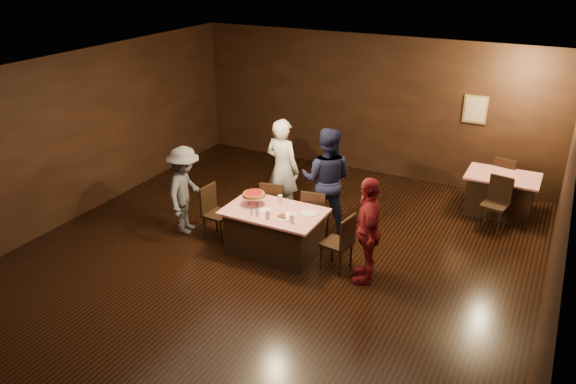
# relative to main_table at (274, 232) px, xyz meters

# --- Properties ---
(room) EXTENTS (10.00, 10.04, 3.02)m
(room) POSITION_rel_main_table_xyz_m (0.07, -0.79, 1.75)
(room) COLOR black
(room) RESTS_ON ground
(main_table) EXTENTS (1.60, 1.00, 0.77)m
(main_table) POSITION_rel_main_table_xyz_m (0.00, 0.00, 0.00)
(main_table) COLOR #BB0C0D
(main_table) RESTS_ON ground
(back_table) EXTENTS (1.30, 0.90, 0.77)m
(back_table) POSITION_rel_main_table_xyz_m (3.06, 3.27, 0.00)
(back_table) COLOR #A40A0F
(back_table) RESTS_ON ground
(chair_far_left) EXTENTS (0.50, 0.50, 0.95)m
(chair_far_left) POSITION_rel_main_table_xyz_m (-0.40, 0.75, 0.09)
(chair_far_left) COLOR black
(chair_far_left) RESTS_ON ground
(chair_far_right) EXTENTS (0.48, 0.48, 0.95)m
(chair_far_right) POSITION_rel_main_table_xyz_m (0.40, 0.75, 0.09)
(chair_far_right) COLOR black
(chair_far_right) RESTS_ON ground
(chair_end_left) EXTENTS (0.44, 0.44, 0.95)m
(chair_end_left) POSITION_rel_main_table_xyz_m (-1.10, 0.00, 0.09)
(chair_end_left) COLOR black
(chair_end_left) RESTS_ON ground
(chair_end_right) EXTENTS (0.48, 0.48, 0.95)m
(chair_end_right) POSITION_rel_main_table_xyz_m (1.10, 0.00, 0.09)
(chair_end_right) COLOR black
(chair_end_right) RESTS_ON ground
(chair_back_near) EXTENTS (0.49, 0.49, 0.95)m
(chair_back_near) POSITION_rel_main_table_xyz_m (3.06, 2.57, 0.09)
(chair_back_near) COLOR black
(chair_back_near) RESTS_ON ground
(chair_back_far) EXTENTS (0.50, 0.50, 0.95)m
(chair_back_far) POSITION_rel_main_table_xyz_m (3.06, 3.87, 0.09)
(chair_back_far) COLOR black
(chair_back_far) RESTS_ON ground
(diner_white_jacket) EXTENTS (0.75, 0.56, 1.89)m
(diner_white_jacket) POSITION_rel_main_table_xyz_m (-0.52, 1.27, 0.56)
(diner_white_jacket) COLOR silver
(diner_white_jacket) RESTS_ON ground
(diner_navy_hoodie) EXTENTS (1.05, 0.89, 1.89)m
(diner_navy_hoodie) POSITION_rel_main_table_xyz_m (0.40, 1.18, 0.56)
(diner_navy_hoodie) COLOR black
(diner_navy_hoodie) RESTS_ON ground
(diner_grey_knit) EXTENTS (0.83, 1.14, 1.58)m
(diner_grey_knit) POSITION_rel_main_table_xyz_m (-1.74, -0.03, 0.40)
(diner_grey_knit) COLOR #57565B
(diner_grey_knit) RESTS_ON ground
(diner_red_shirt) EXTENTS (0.77, 1.06, 1.67)m
(diner_red_shirt) POSITION_rel_main_table_xyz_m (1.61, -0.06, 0.45)
(diner_red_shirt) COLOR maroon
(diner_red_shirt) RESTS_ON ground
(pizza_stand) EXTENTS (0.38, 0.38, 0.22)m
(pizza_stand) POSITION_rel_main_table_xyz_m (-0.40, 0.05, 0.57)
(pizza_stand) COLOR black
(pizza_stand) RESTS_ON main_table
(plate_with_slice) EXTENTS (0.25, 0.25, 0.06)m
(plate_with_slice) POSITION_rel_main_table_xyz_m (0.25, -0.18, 0.41)
(plate_with_slice) COLOR white
(plate_with_slice) RESTS_ON main_table
(plate_empty) EXTENTS (0.25, 0.25, 0.01)m
(plate_empty) POSITION_rel_main_table_xyz_m (0.55, 0.15, 0.39)
(plate_empty) COLOR white
(plate_empty) RESTS_ON main_table
(glass_front_left) EXTENTS (0.08, 0.08, 0.14)m
(glass_front_left) POSITION_rel_main_table_xyz_m (0.05, -0.30, 0.46)
(glass_front_left) COLOR silver
(glass_front_left) RESTS_ON main_table
(glass_front_right) EXTENTS (0.08, 0.08, 0.14)m
(glass_front_right) POSITION_rel_main_table_xyz_m (0.45, -0.25, 0.46)
(glass_front_right) COLOR silver
(glass_front_right) RESTS_ON main_table
(glass_back) EXTENTS (0.08, 0.08, 0.14)m
(glass_back) POSITION_rel_main_table_xyz_m (-0.05, 0.30, 0.46)
(glass_back) COLOR silver
(glass_back) RESTS_ON main_table
(condiments) EXTENTS (0.17, 0.10, 0.09)m
(condiments) POSITION_rel_main_table_xyz_m (-0.18, -0.28, 0.43)
(condiments) COLOR silver
(condiments) RESTS_ON main_table
(napkin_center) EXTENTS (0.19, 0.19, 0.01)m
(napkin_center) POSITION_rel_main_table_xyz_m (0.30, 0.00, 0.39)
(napkin_center) COLOR white
(napkin_center) RESTS_ON main_table
(napkin_left) EXTENTS (0.21, 0.21, 0.01)m
(napkin_left) POSITION_rel_main_table_xyz_m (-0.15, -0.05, 0.39)
(napkin_left) COLOR white
(napkin_left) RESTS_ON main_table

